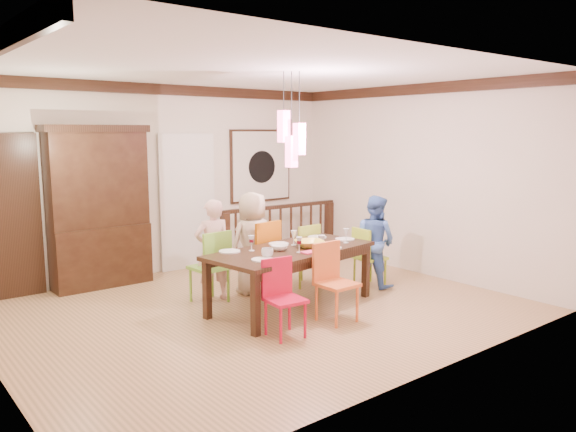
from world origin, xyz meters
TOP-DOWN VIEW (x-y plane):
  - floor at (0.00, 0.00)m, footprint 6.00×6.00m
  - ceiling at (0.00, 0.00)m, footprint 6.00×6.00m
  - wall_back at (0.00, 2.50)m, footprint 6.00×0.00m
  - wall_right at (3.00, 0.00)m, footprint 0.00×5.00m
  - crown_molding at (0.00, 0.00)m, footprint 6.00×5.00m
  - white_doorway at (0.35, 2.46)m, footprint 0.97×0.05m
  - painting at (1.80, 2.46)m, footprint 1.25×0.06m
  - pendant_cluster at (0.35, -0.18)m, footprint 0.27×0.21m
  - dining_table at (0.35, -0.18)m, footprint 2.30×1.29m
  - chair_far_left at (-0.35, 0.64)m, footprint 0.46×0.46m
  - chair_far_mid at (0.42, 0.63)m, footprint 0.50×0.50m
  - chair_far_right at (1.11, 0.54)m, footprint 0.42×0.42m
  - chair_near_left at (-0.35, -0.95)m, footprint 0.41×0.41m
  - chair_near_mid at (0.43, -0.93)m, footprint 0.42×0.42m
  - chair_end_right at (1.85, -0.11)m, footprint 0.42×0.42m
  - china_hutch at (-1.14, 2.30)m, footprint 1.44×0.46m
  - balustrade at (1.84, 1.95)m, footprint 2.32×0.13m
  - person_far_left at (-0.25, 0.70)m, footprint 0.54×0.41m
  - person_far_mid at (0.34, 0.64)m, footprint 0.69×0.46m
  - person_end_right at (1.90, -0.15)m, footprint 0.56×0.69m
  - serving_bowl at (0.59, -0.25)m, footprint 0.45×0.45m
  - small_bowl at (0.17, -0.17)m, footprint 0.26×0.26m
  - cup_left at (-0.18, -0.40)m, footprint 0.17×0.17m
  - cup_right at (0.94, -0.08)m, footprint 0.10×0.10m
  - plate_far_left at (-0.36, 0.13)m, footprint 0.26×0.26m
  - plate_far_mid at (0.39, 0.13)m, footprint 0.26×0.26m
  - plate_far_right at (1.09, 0.17)m, footprint 0.26×0.26m
  - plate_near_left at (-0.30, -0.48)m, footprint 0.26×0.26m
  - plate_near_mid at (0.75, -0.47)m, footprint 0.26×0.26m
  - plate_end_right at (1.28, -0.18)m, footprint 0.26×0.26m
  - wine_glass_a at (-0.11, 0.02)m, footprint 0.08×0.08m
  - wine_glass_b at (0.51, -0.03)m, footprint 0.08×0.08m
  - wine_glass_c at (0.28, -0.42)m, footprint 0.08×0.08m
  - wine_glass_d at (1.14, -0.35)m, footprint 0.08×0.08m
  - napkin at (0.37, -0.50)m, footprint 0.18×0.14m

SIDE VIEW (x-z plane):
  - floor at x=0.00m, z-range 0.00..0.00m
  - chair_near_left at x=-0.35m, z-range 0.06..0.90m
  - chair_end_right at x=1.85m, z-range 0.06..0.91m
  - balustrade at x=1.84m, z-range 0.02..0.98m
  - chair_far_right at x=1.11m, z-range 0.06..0.96m
  - chair_near_mid at x=0.43m, z-range 0.07..0.98m
  - chair_far_left at x=-0.35m, z-range 0.07..1.01m
  - chair_far_mid at x=0.42m, z-range 0.07..1.07m
  - person_end_right at x=1.90m, z-range 0.00..1.30m
  - person_far_left at x=-0.25m, z-range 0.00..1.33m
  - dining_table at x=0.35m, z-range 0.29..1.04m
  - person_far_mid at x=0.34m, z-range 0.00..1.39m
  - plate_far_left at x=-0.36m, z-range 0.75..0.76m
  - plate_far_mid at x=0.39m, z-range 0.75..0.76m
  - plate_far_right at x=1.09m, z-range 0.75..0.76m
  - plate_near_left at x=-0.30m, z-range 0.75..0.76m
  - plate_near_mid at x=0.75m, z-range 0.75..0.76m
  - plate_end_right at x=1.28m, z-range 0.75..0.76m
  - napkin at x=0.37m, z-range 0.75..0.76m
  - small_bowl at x=0.17m, z-range 0.75..0.82m
  - cup_right at x=0.94m, z-range 0.75..0.84m
  - serving_bowl at x=0.59m, z-range 0.75..0.84m
  - cup_left at x=-0.18m, z-range 0.75..0.86m
  - wine_glass_a at x=-0.11m, z-range 0.75..0.94m
  - wine_glass_b at x=0.51m, z-range 0.75..0.94m
  - wine_glass_c at x=0.28m, z-range 0.75..0.94m
  - wine_glass_d at x=1.14m, z-range 0.75..0.94m
  - white_doorway at x=0.35m, z-range -0.06..2.16m
  - china_hutch at x=-1.14m, z-range 0.00..2.29m
  - wall_back at x=0.00m, z-range -1.55..4.45m
  - wall_right at x=3.00m, z-range -1.05..3.95m
  - painting at x=1.80m, z-range 0.97..2.22m
  - pendant_cluster at x=0.35m, z-range 1.54..2.68m
  - crown_molding at x=0.00m, z-range 2.74..2.90m
  - ceiling at x=0.00m, z-range 2.90..2.90m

